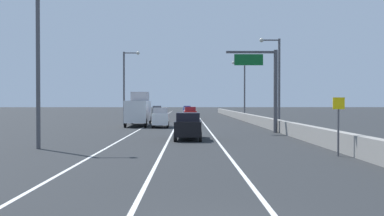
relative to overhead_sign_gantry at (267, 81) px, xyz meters
The scene contains 18 objects.
ground_plane 36.72m from the overhead_sign_gantry, 100.49° to the left, with size 320.00×320.00×0.00m, color #26282B.
lane_stripe_left 29.80m from the overhead_sign_gantry, 114.34° to the left, with size 0.16×130.00×0.00m, color silver.
lane_stripe_center 28.55m from the overhead_sign_gantry, 107.84° to the left, with size 0.16×130.00×0.00m, color silver.
lane_stripe_right 27.70m from the overhead_sign_gantry, 100.83° to the left, with size 0.16×130.00×0.00m, color silver.
jersey_barrier_right 12.59m from the overhead_sign_gantry, 83.51° to the left, with size 0.60×120.00×1.10m, color gray.
overhead_sign_gantry is the anchor object (origin of this frame).
speed_advisory_sign 15.97m from the overhead_sign_gantry, 88.38° to the right, with size 0.60×0.11×3.00m.
lamp_post_right_second 4.69m from the overhead_sign_gantry, 67.43° to the left, with size 2.14×0.44×9.28m.
lamp_post_right_third 26.92m from the overhead_sign_gantry, 86.74° to the left, with size 2.14×0.44×9.28m.
lamp_post_left_near 20.02m from the overhead_sign_gantry, 142.07° to the right, with size 2.14×0.44×9.28m.
lamp_post_left_mid 21.16m from the overhead_sign_gantry, 135.58° to the left, with size 2.14×0.44×9.28m.
car_gray_0 46.00m from the overhead_sign_gantry, 106.99° to the left, with size 1.99×4.52×2.09m.
car_white_1 13.33m from the overhead_sign_gantry, 142.82° to the left, with size 1.91×4.34×2.15m.
car_silver_2 35.91m from the overhead_sign_gantry, 101.30° to the left, with size 2.06×4.54×1.93m.
car_blue_3 55.80m from the overhead_sign_gantry, 97.64° to the left, with size 1.96×4.59×1.98m.
car_black_4 10.35m from the overhead_sign_gantry, 138.00° to the right, with size 2.08×4.62×1.99m.
car_red_5 24.90m from the overhead_sign_gantry, 106.21° to the left, with size 1.96×4.81×2.09m.
box_truck 17.40m from the overhead_sign_gantry, 139.51° to the left, with size 2.70×8.73×4.03m.
Camera 1 is at (-0.60, -7.43, 2.74)m, focal length 36.89 mm.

